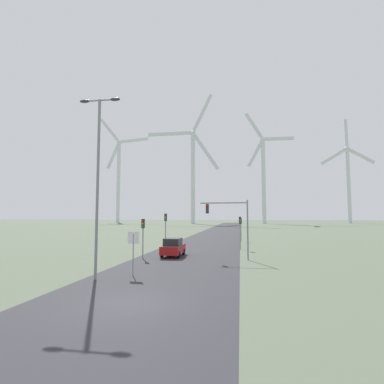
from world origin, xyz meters
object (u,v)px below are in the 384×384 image
traffic_light_post_mid_left (166,223)px  wind_turbine_left (193,166)px  stop_sign_near (133,245)px  traffic_light_post_near_right (240,225)px  traffic_light_mast_overhead (230,217)px  car_approaching (173,247)px  wind_turbine_right (348,177)px  streetlamp (98,168)px  traffic_light_post_near_left (143,229)px  traffic_light_post_mid_right (241,224)px  wind_turbine_far_left (119,173)px  wind_turbine_center (263,172)px

traffic_light_post_mid_left → wind_turbine_left: (-15.66, 119.52, 27.06)m
stop_sign_near → traffic_light_post_near_right: 18.90m
traffic_light_mast_overhead → car_approaching: traffic_light_mast_overhead is taller
traffic_light_post_near_right → wind_turbine_left: wind_turbine_left is taller
traffic_light_mast_overhead → wind_turbine_right: wind_turbine_right is taller
streetlamp → traffic_light_post_mid_left: streetlamp is taller
traffic_light_post_near_left → traffic_light_post_near_right: 13.19m
traffic_light_post_mid_left → traffic_light_post_mid_right: traffic_light_post_mid_left is taller
car_approaching → wind_turbine_far_left: bearing=115.0°
streetlamp → wind_turbine_center: size_ratio=0.20×
traffic_light_post_near_right → traffic_light_post_mid_left: (-8.69, -2.73, 0.26)m
traffic_light_post_mid_left → car_approaching: bearing=-67.2°
traffic_light_post_mid_left → traffic_light_post_mid_right: 17.02m
traffic_light_post_near_left → car_approaching: size_ratio=0.92×
stop_sign_near → traffic_light_post_mid_left: traffic_light_post_mid_left is taller
traffic_light_post_mid_right → wind_turbine_right: wind_turbine_right is taller
wind_turbine_far_left → wind_turbine_right: wind_turbine_far_left is taller
traffic_light_post_mid_right → wind_turbine_far_left: 152.15m
traffic_light_mast_overhead → wind_turbine_left: size_ratio=0.08×
traffic_light_mast_overhead → wind_turbine_center: size_ratio=0.09×
traffic_light_mast_overhead → wind_turbine_left: 130.56m
stop_sign_near → wind_turbine_right: bearing=67.0°
streetlamp → wind_turbine_right: 175.91m
traffic_light_post_mid_right → wind_turbine_left: (-24.48, 104.96, 27.50)m
traffic_light_mast_overhead → car_approaching: size_ratio=1.35×
wind_turbine_right → traffic_light_post_mid_right: bearing=-114.9°
wind_turbine_center → wind_turbine_right: (47.53, 14.27, -1.89)m
traffic_light_post_mid_right → wind_turbine_left: 111.23m
wind_turbine_left → wind_turbine_right: size_ratio=1.18×
car_approaching → wind_turbine_left: bearing=98.1°
traffic_light_post_near_left → traffic_light_post_near_right: bearing=45.7°
wind_turbine_far_left → wind_turbine_left: (51.48, -23.82, -0.68)m
wind_turbine_left → stop_sign_near: bearing=-82.7°
wind_turbine_far_left → wind_turbine_left: wind_turbine_left is taller
traffic_light_mast_overhead → car_approaching: (-5.78, 1.40, -3.06)m
traffic_light_post_near_right → traffic_light_mast_overhead: 9.03m
traffic_light_post_mid_right → wind_turbine_center: (12.53, 115.40, 25.15)m
traffic_light_mast_overhead → wind_turbine_right: (61.07, 150.43, 22.02)m
traffic_light_post_near_left → traffic_light_mast_overhead: bearing=3.5°
traffic_light_post_mid_right → wind_turbine_far_left: (-75.96, 128.78, 28.17)m
traffic_light_post_mid_left → wind_turbine_center: wind_turbine_center is taller
traffic_light_post_near_right → car_approaching: (-6.67, -7.53, -2.00)m
traffic_light_post_near_left → wind_turbine_far_left: 166.57m
traffic_light_mast_overhead → wind_turbine_right: 163.84m
traffic_light_post_near_right → traffic_light_post_mid_left: traffic_light_post_mid_left is taller
stop_sign_near → traffic_light_post_near_left: bearing=104.0°
wind_turbine_right → wind_turbine_left: bearing=-163.7°
streetlamp → wind_turbine_far_left: wind_turbine_far_left is taller
traffic_light_post_near_right → traffic_light_post_mid_left: bearing=-162.6°
traffic_light_post_mid_right → wind_turbine_right: bearing=65.1°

